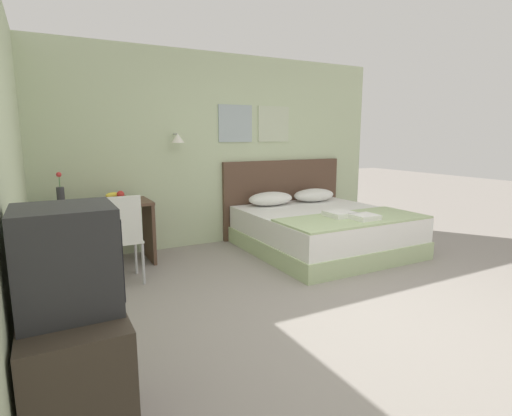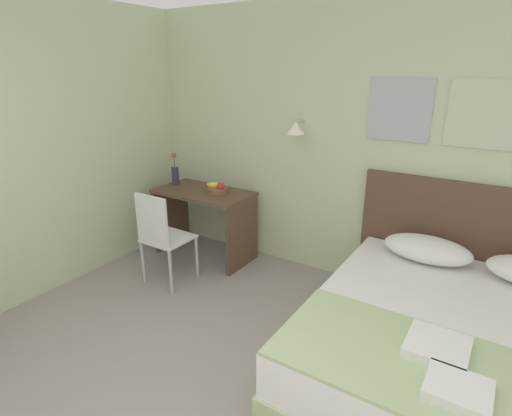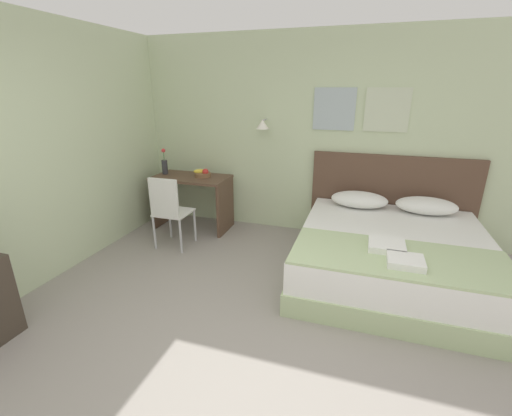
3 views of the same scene
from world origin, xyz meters
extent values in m
plane|color=gray|center=(0.00, 0.00, 0.00)|extent=(24.00, 24.00, 0.00)
cube|color=beige|center=(0.00, 2.91, 1.32)|extent=(5.41, 0.06, 2.65)
cube|color=#A8B7BC|center=(0.35, 2.87, 1.70)|extent=(0.52, 0.02, 0.52)
cube|color=beige|center=(0.98, 2.87, 1.70)|extent=(0.52, 0.02, 0.52)
cylinder|color=#B2B2B7|center=(-0.55, 2.80, 1.55)|extent=(0.02, 0.16, 0.02)
cone|color=white|center=(-0.55, 2.71, 1.50)|extent=(0.17, 0.17, 0.12)
cube|color=#B2C693|center=(1.15, 1.82, 0.11)|extent=(1.91, 2.00, 0.22)
cube|color=white|center=(1.15, 1.82, 0.37)|extent=(1.88, 1.96, 0.31)
cube|color=brown|center=(1.15, 2.85, 0.58)|extent=(2.03, 0.06, 1.16)
ellipsoid|color=white|center=(0.77, 2.58, 0.63)|extent=(0.69, 0.39, 0.20)
ellipsoid|color=white|center=(1.54, 2.58, 0.63)|extent=(0.69, 0.39, 0.20)
cube|color=#B2C693|center=(1.15, 1.24, 0.54)|extent=(1.86, 0.80, 0.02)
cube|color=white|center=(1.06, 1.38, 0.58)|extent=(0.32, 0.32, 0.06)
cube|color=white|center=(1.20, 1.10, 0.58)|extent=(0.29, 0.26, 0.06)
cube|color=brown|center=(-1.54, 2.49, 0.75)|extent=(1.07, 0.59, 0.03)
cube|color=brown|center=(-2.05, 2.49, 0.37)|extent=(0.04, 0.54, 0.73)
cube|color=brown|center=(-1.02, 2.49, 0.37)|extent=(0.04, 0.54, 0.73)
cube|color=white|center=(-1.47, 1.86, 0.45)|extent=(0.42, 0.42, 0.02)
cube|color=white|center=(-1.47, 1.67, 0.70)|extent=(0.38, 0.03, 0.48)
cylinder|color=#B7B7BC|center=(-1.66, 2.05, 0.22)|extent=(0.03, 0.03, 0.44)
cylinder|color=#B7B7BC|center=(-1.28, 2.05, 0.22)|extent=(0.03, 0.03, 0.44)
cylinder|color=#B7B7BC|center=(-1.66, 1.68, 0.22)|extent=(0.03, 0.03, 0.44)
cylinder|color=#B7B7BC|center=(-1.28, 1.68, 0.22)|extent=(0.03, 0.03, 0.44)
cylinder|color=brown|center=(-1.38, 2.54, 0.79)|extent=(0.23, 0.23, 0.05)
sphere|color=red|center=(-1.33, 2.54, 0.84)|extent=(0.09, 0.09, 0.09)
ellipsoid|color=yellow|center=(-1.42, 2.54, 0.84)|extent=(0.19, 0.13, 0.06)
cylinder|color=#333338|center=(-1.97, 2.52, 0.87)|extent=(0.08, 0.08, 0.20)
cylinder|color=#3D7538|center=(-1.97, 2.52, 1.04)|extent=(0.01, 0.01, 0.14)
sphere|color=#DB3838|center=(-1.97, 2.52, 1.11)|extent=(0.06, 0.06, 0.06)
camera|label=1|loc=(-2.12, -2.37, 1.53)|focal=28.00mm
camera|label=2|loc=(1.21, -0.69, 2.04)|focal=28.00mm
camera|label=3|loc=(0.79, -1.71, 1.96)|focal=24.00mm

